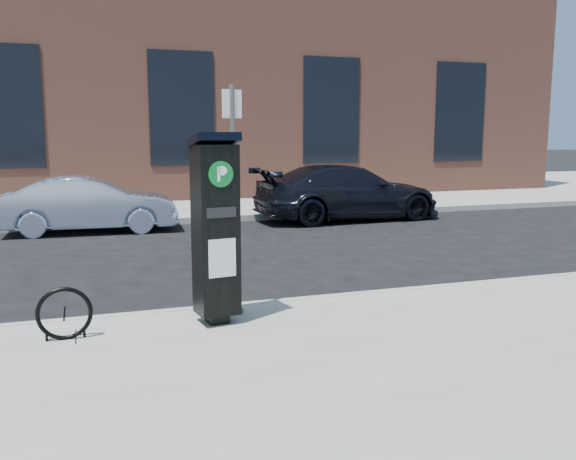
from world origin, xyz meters
name	(u,v)px	position (x,y,z in m)	size (l,w,h in m)	color
ground	(327,306)	(0.00, 0.00, 0.00)	(120.00, 120.00, 0.00)	black
sidewalk_far	(175,197)	(0.00, 14.00, 0.07)	(60.00, 12.00, 0.15)	gray
curb_near	(328,301)	(0.00, -0.02, 0.07)	(60.00, 0.12, 0.16)	#9E9B93
curb_far	(209,220)	(0.00, 8.02, 0.07)	(60.00, 0.12, 0.16)	#9E9B93
building	(161,83)	(0.00, 17.00, 4.15)	(28.00, 10.05, 8.25)	#8F5441
parking_kiosk	(216,227)	(-1.61, -0.67, 1.24)	(0.54, 0.50, 2.13)	black
sign_pole	(233,203)	(-1.34, -0.35, 1.47)	(0.23, 0.21, 2.66)	#5E5953
bike_rack	(64,314)	(-3.23, -0.74, 0.42)	(0.56, 0.05, 0.56)	black
car_silver	(90,205)	(-2.87, 7.40, 0.64)	(1.36, 3.89, 1.28)	#9EABC9
car_dark	(348,192)	(3.59, 7.40, 0.72)	(2.02, 4.96, 1.44)	black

